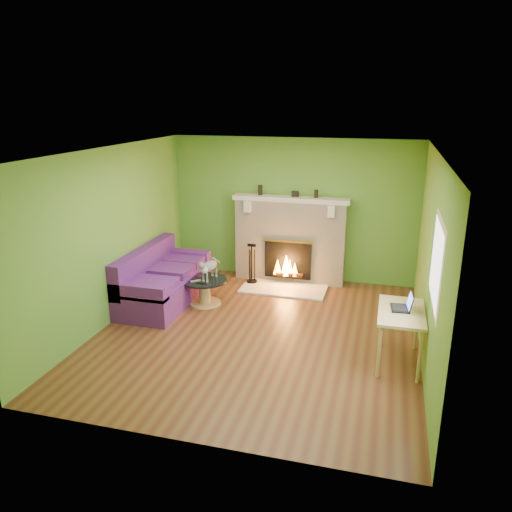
{
  "coord_description": "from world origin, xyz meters",
  "views": [
    {
      "loc": [
        1.68,
        -6.33,
        3.24
      ],
      "look_at": [
        -0.13,
        0.4,
        1.04
      ],
      "focal_mm": 35.0,
      "sensor_mm": 36.0,
      "label": 1
    }
  ],
  "objects": [
    {
      "name": "mantel",
      "position": [
        0.0,
        2.3,
        1.54
      ],
      "size": [
        2.1,
        0.28,
        0.08
      ],
      "primitive_type": "cube",
      "color": "beige",
      "rests_on": "fireplace"
    },
    {
      "name": "mantel_vase_right",
      "position": [
        0.45,
        2.33,
        1.65
      ],
      "size": [
        0.07,
        0.07,
        0.14
      ],
      "primitive_type": "cylinder",
      "color": "black",
      "rests_on": "mantel"
    },
    {
      "name": "fire_tools",
      "position": [
        -0.63,
        1.95,
        0.4
      ],
      "size": [
        0.19,
        0.19,
        0.73
      ],
      "primitive_type": null,
      "color": "black",
      "rests_on": "hearth"
    },
    {
      "name": "mantel_vase_left",
      "position": [
        -0.57,
        2.33,
        1.67
      ],
      "size": [
        0.08,
        0.08,
        0.18
      ],
      "primitive_type": "cylinder",
      "color": "black",
      "rests_on": "mantel"
    },
    {
      "name": "coffee_table",
      "position": [
        -1.13,
        0.83,
        0.24
      ],
      "size": [
        0.75,
        0.75,
        0.43
      ],
      "color": "tan",
      "rests_on": "floor"
    },
    {
      "name": "cat",
      "position": [
        -1.05,
        0.88,
        0.61
      ],
      "size": [
        0.32,
        0.61,
        0.36
      ],
      "primitive_type": null,
      "rotation": [
        0.0,
        0.0,
        -0.19
      ],
      "color": "#5D5C61",
      "rests_on": "coffee_table"
    },
    {
      "name": "ceiling",
      "position": [
        0.0,
        0.0,
        2.6
      ],
      "size": [
        5.0,
        5.0,
        0.0
      ],
      "primitive_type": "plane",
      "rotation": [
        3.14,
        0.0,
        0.0
      ],
      "color": "white",
      "rests_on": "wall_back"
    },
    {
      "name": "wall_front",
      "position": [
        0.0,
        -2.5,
        1.3
      ],
      "size": [
        5.0,
        0.0,
        5.0
      ],
      "primitive_type": "plane",
      "rotation": [
        -1.57,
        0.0,
        0.0
      ],
      "color": "#549430",
      "rests_on": "floor"
    },
    {
      "name": "remote_silver",
      "position": [
        -1.23,
        0.71,
        0.43
      ],
      "size": [
        0.16,
        0.14,
        0.02
      ],
      "primitive_type": "cube",
      "rotation": [
        0.0,
        0.0,
        0.7
      ],
      "color": "gray",
      "rests_on": "coffee_table"
    },
    {
      "name": "mantel_box",
      "position": [
        0.07,
        2.33,
        1.63
      ],
      "size": [
        0.12,
        0.08,
        0.1
      ],
      "primitive_type": "cube",
      "color": "black",
      "rests_on": "mantel"
    },
    {
      "name": "laptop",
      "position": [
        1.93,
        -0.29,
        0.83
      ],
      "size": [
        0.28,
        0.32,
        0.22
      ],
      "primitive_type": null,
      "rotation": [
        0.0,
        0.0,
        0.09
      ],
      "color": "black",
      "rests_on": "desk"
    },
    {
      "name": "wall_back",
      "position": [
        0.0,
        2.5,
        1.3
      ],
      "size": [
        5.0,
        0.0,
        5.0
      ],
      "primitive_type": "plane",
      "rotation": [
        1.57,
        0.0,
        0.0
      ],
      "color": "#549430",
      "rests_on": "floor"
    },
    {
      "name": "remote_black",
      "position": [
        -1.11,
        0.65,
        0.43
      ],
      "size": [
        0.16,
        0.05,
        0.02
      ],
      "primitive_type": "cube",
      "rotation": [
        0.0,
        0.0,
        -0.04
      ],
      "color": "black",
      "rests_on": "coffee_table"
    },
    {
      "name": "wall_left",
      "position": [
        -2.25,
        0.0,
        1.3
      ],
      "size": [
        0.0,
        5.0,
        5.0
      ],
      "primitive_type": "plane",
      "rotation": [
        1.57,
        0.0,
        1.57
      ],
      "color": "#549430",
      "rests_on": "floor"
    },
    {
      "name": "fireplace",
      "position": [
        0.0,
        2.32,
        0.77
      ],
      "size": [
        2.1,
        0.46,
        1.58
      ],
      "color": "beige",
      "rests_on": "floor"
    },
    {
      "name": "floor",
      "position": [
        0.0,
        0.0,
        0.0
      ],
      "size": [
        5.0,
        5.0,
        0.0
      ],
      "primitive_type": "plane",
      "color": "#542918",
      "rests_on": "ground"
    },
    {
      "name": "sofa",
      "position": [
        -1.86,
        0.77,
        0.35
      ],
      "size": [
        0.91,
        2.01,
        0.9
      ],
      "color": "#4D1B6A",
      "rests_on": "floor"
    },
    {
      "name": "window_frame",
      "position": [
        2.24,
        -0.9,
        1.55
      ],
      "size": [
        0.0,
        1.2,
        1.2
      ],
      "primitive_type": "plane",
      "rotation": [
        1.57,
        0.0,
        -1.57
      ],
      "color": "silver",
      "rests_on": "wall_right"
    },
    {
      "name": "hearth",
      "position": [
        0.0,
        1.8,
        0.01
      ],
      "size": [
        1.5,
        0.75,
        0.03
      ],
      "primitive_type": "cube",
      "color": "beige",
      "rests_on": "floor"
    },
    {
      "name": "wall_right",
      "position": [
        2.25,
        0.0,
        1.3
      ],
      "size": [
        0.0,
        5.0,
        5.0
      ],
      "primitive_type": "plane",
      "rotation": [
        1.57,
        0.0,
        -1.57
      ],
      "color": "#549430",
      "rests_on": "floor"
    },
    {
      "name": "desk",
      "position": [
        1.95,
        -0.34,
        0.63
      ],
      "size": [
        0.57,
        0.97,
        0.72
      ],
      "color": "tan",
      "rests_on": "floor"
    },
    {
      "name": "window_pane",
      "position": [
        2.23,
        -0.9,
        1.55
      ],
      "size": [
        0.0,
        1.06,
        1.06
      ],
      "primitive_type": "plane",
      "rotation": [
        1.57,
        0.0,
        -1.57
      ],
      "color": "white",
      "rests_on": "wall_right"
    }
  ]
}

